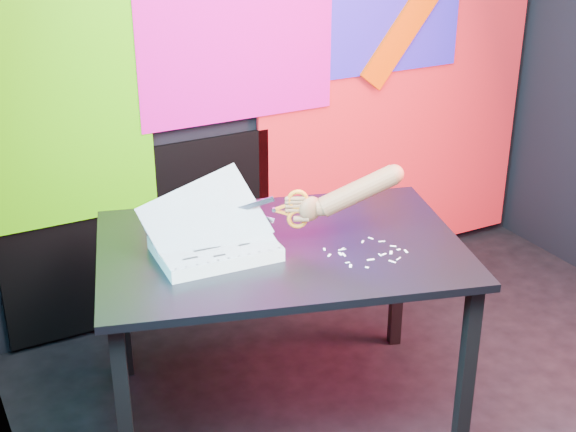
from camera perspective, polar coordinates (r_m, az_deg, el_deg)
room at (r=2.59m, az=15.21°, el=7.42°), size 3.01×3.01×2.71m
backdrop at (r=3.88m, az=0.69°, el=7.69°), size 2.88×0.05×2.08m
work_table at (r=3.00m, az=-0.52°, el=-3.39°), size 1.53×1.23×0.75m
printout_stack at (r=2.89m, az=-5.25°, el=-2.19°), size 0.46×0.33×0.31m
scissors at (r=2.91m, az=0.32°, el=0.48°), size 0.25×0.12×0.15m
hand_forearm at (r=2.91m, az=4.45°, el=1.59°), size 0.39×0.21×0.21m
paper_clippings at (r=2.91m, az=5.71°, el=-2.65°), size 0.28×0.22×0.00m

